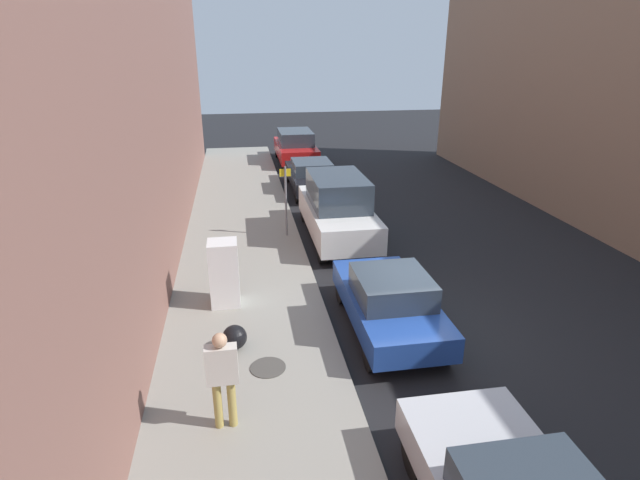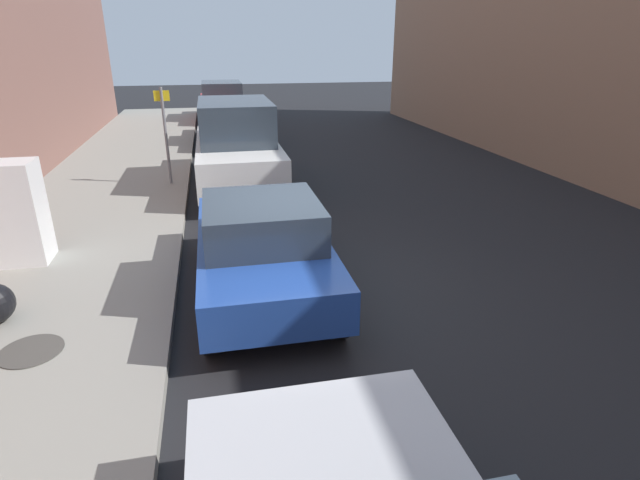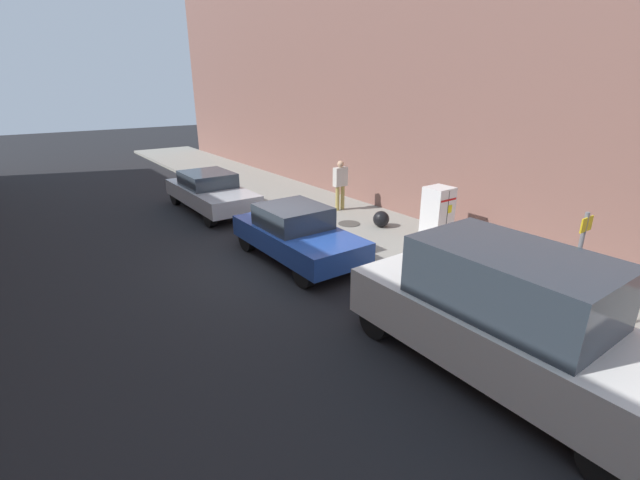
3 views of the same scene
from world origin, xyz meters
The scene contains 11 objects.
ground_plane centered at (0.00, 0.00, 0.00)m, with size 80.00×80.00×0.00m, color black.
sidewalk_slab centered at (-3.80, 0.00, 0.07)m, with size 3.73×44.00×0.15m, color gray.
building_facade_near centered at (-6.62, 0.00, 4.85)m, with size 1.91×39.60×9.71m, color #7F564C.
discarded_refrigerator centered at (-4.30, 1.76, 0.96)m, with size 0.69×0.66×1.62m.
manhole_cover centered at (-3.47, -1.03, 0.16)m, with size 0.70×0.70×0.02m, color #47443F.
street_sign_post centered at (-2.35, 6.24, 1.45)m, with size 0.36×0.07×2.31m.
trash_bag centered at (-4.10, -0.22, 0.40)m, with size 0.51×0.51×0.51m, color black.
pedestrian_walking_far centered at (-4.25, -2.50, 1.18)m, with size 0.51×0.24×1.76m.
parked_sedan_silver centered at (-0.68, -5.57, 0.73)m, with size 1.82×4.60×1.40m.
parked_hatchback_blue centered at (-0.68, 0.17, 0.74)m, with size 1.77×4.02×1.44m.
parked_van_white centered at (-0.68, 6.05, 1.06)m, with size 1.94×5.05×2.14m.
Camera 3 is at (4.98, 9.04, 4.39)m, focal length 24.00 mm.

